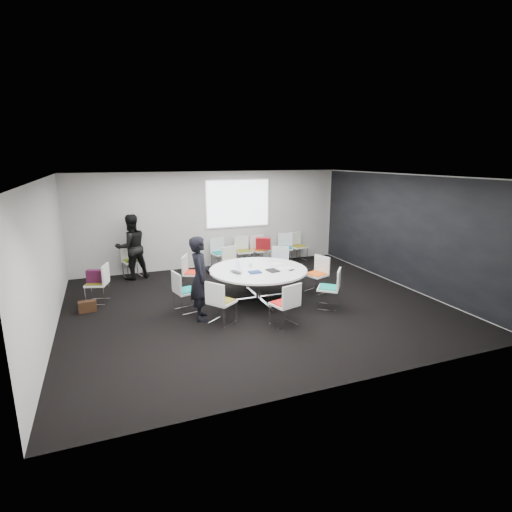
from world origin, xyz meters
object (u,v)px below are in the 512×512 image
object	(u,v)px
chair_ring_e	(186,299)
person_main	(200,278)
person_back	(131,247)
chair_back_b	(243,257)
chair_back_a	(220,259)
chair_back_c	(260,256)
chair_ring_b	(279,270)
chair_ring_g	(285,312)
chair_person_back	(132,267)
laptop	(238,272)
conference_table	(258,277)
chair_ring_h	(329,296)
chair_ring_f	(221,310)
chair_ring_d	(193,280)
chair_ring_a	(316,281)
brown_bag	(88,306)
chair_back_d	(285,253)
chair_back_e	(298,252)
chair_spare_left	(98,291)
maroon_bag	(96,276)
chair_ring_c	(234,270)
cup	(250,265)

from	to	relation	value
chair_ring_e	person_main	size ratio (longest dim) A/B	0.52
person_back	chair_back_b	bearing A→B (deg)	166.38
chair_back_a	chair_back_c	world-z (taller)	same
chair_ring_b	chair_ring_g	size ratio (longest dim) A/B	1.00
chair_person_back	laptop	xyz separation A→B (m)	(2.03, -3.00, 0.47)
conference_table	chair_ring_g	world-z (taller)	chair_ring_g
chair_ring_h	chair_back_c	size ratio (longest dim) A/B	1.00
chair_ring_f	chair_back_b	xyz separation A→B (m)	(1.82, 3.91, 0.00)
chair_ring_e	person_back	xyz separation A→B (m)	(-0.86, 2.86, 0.60)
chair_ring_d	person_back	size ratio (longest dim) A/B	0.50
chair_ring_a	brown_bag	world-z (taller)	chair_ring_a
chair_back_d	chair_back_e	xyz separation A→B (m)	(0.47, 0.04, 0.00)
chair_ring_g	chair_back_c	world-z (taller)	same
chair_ring_f	conference_table	bearing A→B (deg)	94.51
chair_spare_left	person_back	bearing A→B (deg)	-10.74
chair_ring_a	chair_ring_f	distance (m)	2.83
chair_ring_g	chair_back_b	xyz separation A→B (m)	(0.72, 4.46, 0.00)
person_main	maroon_bag	size ratio (longest dim) A/B	4.26
person_main	conference_table	bearing A→B (deg)	-57.02
chair_ring_a	chair_back_e	size ratio (longest dim) A/B	1.00
chair_ring_g	chair_person_back	distance (m)	5.12
chair_ring_h	person_main	size ratio (longest dim) A/B	0.52
chair_ring_c	maroon_bag	size ratio (longest dim) A/B	2.20
chair_ring_a	chair_ring_f	world-z (taller)	same
chair_back_d	brown_bag	world-z (taller)	chair_back_d
chair_ring_c	chair_person_back	distance (m)	2.79
chair_ring_a	brown_bag	distance (m)	5.18
brown_bag	chair_back_c	bearing A→B (deg)	25.33
conference_table	chair_back_e	xyz separation A→B (m)	(2.49, 2.91, -0.26)
chair_ring_e	brown_bag	world-z (taller)	chair_ring_e
chair_ring_f	brown_bag	world-z (taller)	chair_ring_f
chair_back_c	chair_spare_left	bearing A→B (deg)	9.24
chair_ring_g	chair_person_back	size ratio (longest dim) A/B	1.00
chair_back_e	chair_ring_d	bearing A→B (deg)	16.76
chair_back_c	brown_bag	size ratio (longest dim) A/B	2.44
chair_ring_h	chair_back_d	world-z (taller)	same
chair_ring_b	cup	world-z (taller)	chair_ring_b
chair_back_a	person_main	xyz separation A→B (m)	(-1.42, -3.52, 0.58)
chair_ring_f	chair_back_c	xyz separation A→B (m)	(2.36, 3.89, 0.00)
chair_back_e	chair_ring_b	bearing A→B (deg)	41.97
chair_ring_d	maroon_bag	size ratio (longest dim) A/B	2.20
chair_ring_c	chair_spare_left	distance (m)	3.41
chair_back_a	chair_person_back	world-z (taller)	same
chair_ring_h	brown_bag	xyz separation A→B (m)	(-4.89, 1.62, -0.16)
brown_bag	chair_spare_left	bearing A→B (deg)	66.31
conference_table	person_back	size ratio (longest dim) A/B	1.26
chair_back_e	maroon_bag	world-z (taller)	chair_back_e
chair_spare_left	laptop	size ratio (longest dim) A/B	2.77
person_back	chair_ring_f	bearing A→B (deg)	93.78
chair_ring_f	brown_bag	size ratio (longest dim) A/B	2.44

